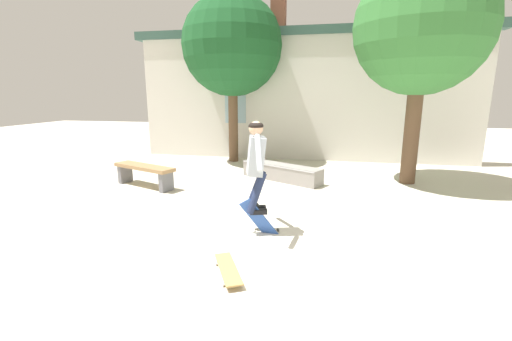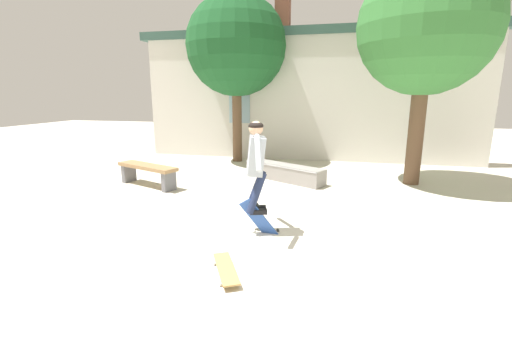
{
  "view_description": "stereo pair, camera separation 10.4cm",
  "coord_description": "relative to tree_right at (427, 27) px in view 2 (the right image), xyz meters",
  "views": [
    {
      "loc": [
        0.83,
        -4.05,
        2.1
      ],
      "look_at": [
        -0.19,
        0.83,
        0.98
      ],
      "focal_mm": 24.0,
      "sensor_mm": 36.0,
      "label": 1
    },
    {
      "loc": [
        0.93,
        -4.03,
        2.1
      ],
      "look_at": [
        -0.19,
        0.83,
        0.98
      ],
      "focal_mm": 24.0,
      "sensor_mm": 36.0,
      "label": 2
    }
  ],
  "objects": [
    {
      "name": "ground_plane",
      "position": [
        -2.77,
        -4.55,
        -3.52
      ],
      "size": [
        40.0,
        40.0,
        0.0
      ],
      "primitive_type": "plane",
      "color": "beige"
    },
    {
      "name": "building_backdrop",
      "position": [
        -2.78,
        2.62,
        -1.38
      ],
      "size": [
        11.19,
        0.52,
        5.25
      ],
      "color": "beige",
      "rests_on": "ground_plane"
    },
    {
      "name": "tree_right",
      "position": [
        0.0,
        0.0,
        0.0
      ],
      "size": [
        2.97,
        2.97,
        5.03
      ],
      "color": "brown",
      "rests_on": "ground_plane"
    },
    {
      "name": "tree_left",
      "position": [
        -4.84,
        1.79,
        -0.01
      ],
      "size": [
        3.0,
        3.0,
        5.02
      ],
      "color": "brown",
      "rests_on": "ground_plane"
    },
    {
      "name": "park_bench",
      "position": [
        -6.02,
        -1.63,
        -3.15
      ],
      "size": [
        1.7,
        0.98,
        0.51
      ],
      "rotation": [
        0.0,
        0.0,
        -0.38
      ],
      "color": "#99754C",
      "rests_on": "ground_plane"
    },
    {
      "name": "skate_ledge",
      "position": [
        -3.02,
        -0.37,
        -3.32
      ],
      "size": [
        2.1,
        1.44,
        0.4
      ],
      "rotation": [
        0.0,
        0.0,
        -0.5
      ],
      "color": "gray",
      "rests_on": "ground_plane"
    },
    {
      "name": "skater",
      "position": [
        -2.96,
        -3.72,
        -2.36
      ],
      "size": [
        0.44,
        1.2,
        1.39
      ],
      "rotation": [
        0.0,
        0.0,
        0.3
      ],
      "color": "#9EA8B2"
    },
    {
      "name": "skateboard_flipping",
      "position": [
        -2.87,
        -3.76,
        -3.33
      ],
      "size": [
        0.67,
        0.25,
        0.8
      ],
      "rotation": [
        0.0,
        0.0,
        0.28
      ],
      "color": "#2D519E"
    },
    {
      "name": "skateboard_resting",
      "position": [
        -3.02,
        -5.03,
        -3.45
      ],
      "size": [
        0.54,
        0.8,
        0.08
      ],
      "rotation": [
        0.0,
        0.0,
        5.19
      ],
      "color": "#AD894C",
      "rests_on": "ground_plane"
    }
  ]
}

